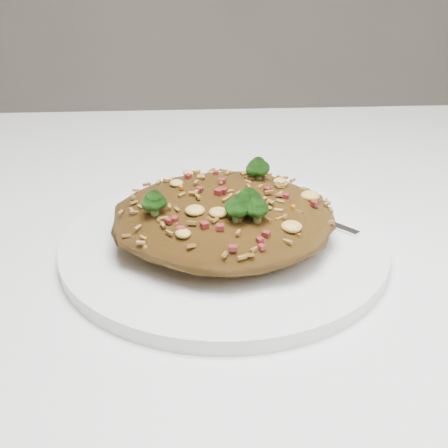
{
  "coord_description": "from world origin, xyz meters",
  "views": [
    {
      "loc": [
        -0.07,
        -0.53,
        1.05
      ],
      "look_at": [
        -0.04,
        -0.03,
        0.78
      ],
      "focal_mm": 50.0,
      "sensor_mm": 36.0,
      "label": 1
    }
  ],
  "objects_px": {
    "dining_table": "(265,308)",
    "plate": "(224,245)",
    "fried_rice": "(224,210)",
    "fork": "(294,210)"
  },
  "relations": [
    {
      "from": "plate",
      "to": "fried_rice",
      "type": "height_order",
      "value": "fried_rice"
    },
    {
      "from": "dining_table",
      "to": "fried_rice",
      "type": "bearing_deg",
      "value": -143.05
    },
    {
      "from": "fork",
      "to": "dining_table",
      "type": "bearing_deg",
      "value": -104.19
    },
    {
      "from": "dining_table",
      "to": "plate",
      "type": "relative_size",
      "value": 3.99
    },
    {
      "from": "fried_rice",
      "to": "plate",
      "type": "bearing_deg",
      "value": 104.86
    },
    {
      "from": "dining_table",
      "to": "fork",
      "type": "height_order",
      "value": "fork"
    },
    {
      "from": "plate",
      "to": "fork",
      "type": "distance_m",
      "value": 0.09
    },
    {
      "from": "dining_table",
      "to": "fork",
      "type": "xyz_separation_m",
      "value": [
        0.03,
        0.02,
        0.11
      ]
    },
    {
      "from": "plate",
      "to": "dining_table",
      "type": "bearing_deg",
      "value": 36.49
    },
    {
      "from": "dining_table",
      "to": "plate",
      "type": "distance_m",
      "value": 0.11
    }
  ]
}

